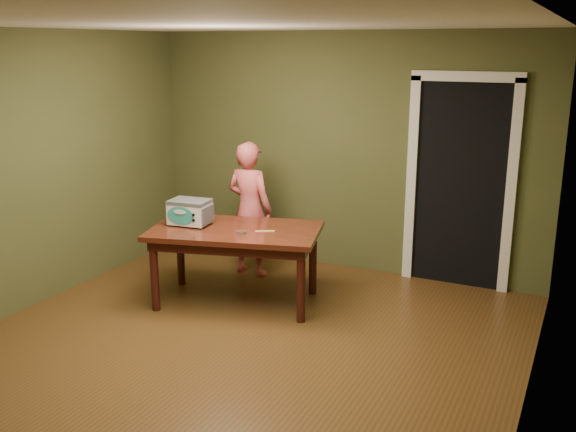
{
  "coord_description": "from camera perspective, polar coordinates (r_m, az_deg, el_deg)",
  "views": [
    {
      "loc": [
        2.51,
        -4.04,
        2.45
      ],
      "look_at": [
        0.07,
        1.0,
        0.95
      ],
      "focal_mm": 40.0,
      "sensor_mm": 36.0,
      "label": 1
    }
  ],
  "objects": [
    {
      "name": "child",
      "position": [
        6.93,
        -3.42,
        0.62
      ],
      "size": [
        0.56,
        0.4,
        1.47
      ],
      "primitive_type": "imported",
      "rotation": [
        0.0,
        0.0,
        3.05
      ],
      "color": "#D6585A",
      "rests_on": "floor"
    },
    {
      "name": "spatula",
      "position": [
        6.03,
        -2.06,
        -1.36
      ],
      "size": [
        0.17,
        0.12,
        0.01
      ],
      "primitive_type": "cube",
      "rotation": [
        0.0,
        0.0,
        0.55
      ],
      "color": "#FFD36E",
      "rests_on": "dining_table"
    },
    {
      "name": "doorway",
      "position": [
        7.07,
        15.51,
        3.06
      ],
      "size": [
        1.1,
        0.66,
        2.25
      ],
      "color": "black",
      "rests_on": "ground"
    },
    {
      "name": "floor",
      "position": [
        5.35,
        -5.46,
        -12.33
      ],
      "size": [
        5.0,
        5.0,
        0.0
      ],
      "primitive_type": "plane",
      "color": "#573918",
      "rests_on": "ground"
    },
    {
      "name": "toy_oven",
      "position": [
        6.29,
        -8.72,
        0.41
      ],
      "size": [
        0.43,
        0.31,
        0.25
      ],
      "rotation": [
        0.0,
        0.0,
        0.11
      ],
      "color": "#4C4F54",
      "rests_on": "dining_table"
    },
    {
      "name": "dining_table",
      "position": [
        6.18,
        -4.68,
        -1.99
      ],
      "size": [
        1.78,
        1.28,
        0.75
      ],
      "rotation": [
        0.0,
        0.0,
        0.26
      ],
      "color": "#39180C",
      "rests_on": "floor"
    },
    {
      "name": "room_shell",
      "position": [
        4.81,
        -5.97,
        6.03
      ],
      "size": [
        4.52,
        5.02,
        2.61
      ],
      "color": "#4E4F2A",
      "rests_on": "ground"
    },
    {
      "name": "baking_pan",
      "position": [
        5.99,
        -4.18,
        -1.42
      ],
      "size": [
        0.1,
        0.1,
        0.02
      ],
      "color": "silver",
      "rests_on": "dining_table"
    }
  ]
}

